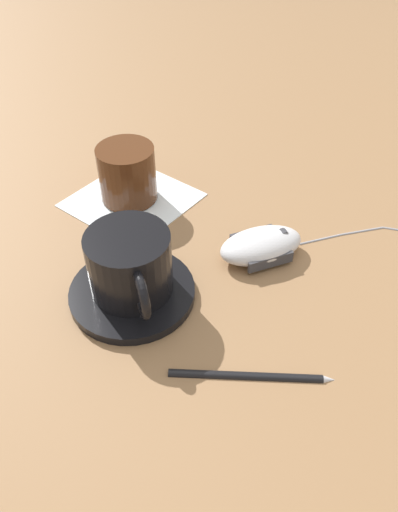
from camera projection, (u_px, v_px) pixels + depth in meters
ground_plane at (182, 257)px, 0.61m from camera, size 3.00×3.00×0.00m
saucer at (132, 292)px, 0.56m from camera, size 0.14×0.14×0.01m
coffee_cup at (130, 265)px, 0.53m from camera, size 0.09×0.11×0.07m
computer_mouse at (261, 245)px, 0.60m from camera, size 0.12×0.11×0.03m
napkin_under_glass at (132, 200)px, 0.69m from camera, size 0.20×0.20×0.00m
drinking_glass at (127, 174)px, 0.67m from camera, size 0.08×0.08×0.08m
pen at (251, 374)px, 0.48m from camera, size 0.16×0.04×0.01m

